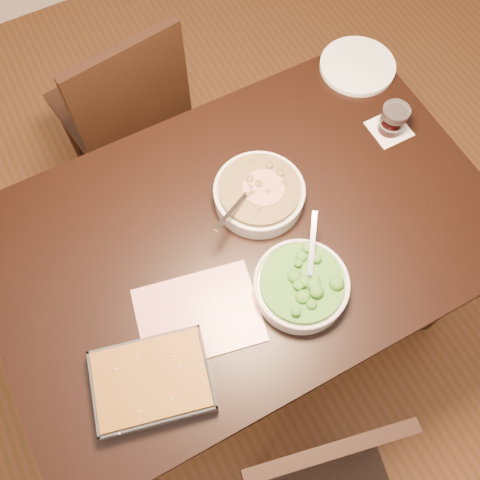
{
  "coord_description": "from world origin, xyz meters",
  "views": [
    {
      "loc": [
        -0.31,
        -0.56,
        2.08
      ],
      "look_at": [
        -0.03,
        -0.03,
        0.8
      ],
      "focal_mm": 40.0,
      "sensor_mm": 36.0,
      "label": 1
    }
  ],
  "objects_px": {
    "stew_bowl": "(259,193)",
    "chair_far": "(125,109)",
    "table": "(244,247)",
    "broccoli_bowl": "(301,285)",
    "dinner_plate": "(358,66)",
    "baking_dish": "(152,381)",
    "wine_tumbler": "(393,119)"
  },
  "relations": [
    {
      "from": "broccoli_bowl",
      "to": "baking_dish",
      "type": "relative_size",
      "value": 0.81
    },
    {
      "from": "table",
      "to": "broccoli_bowl",
      "type": "height_order",
      "value": "broccoli_bowl"
    },
    {
      "from": "broccoli_bowl",
      "to": "dinner_plate",
      "type": "height_order",
      "value": "broccoli_bowl"
    },
    {
      "from": "stew_bowl",
      "to": "broccoli_bowl",
      "type": "relative_size",
      "value": 1.03
    },
    {
      "from": "chair_far",
      "to": "stew_bowl",
      "type": "bearing_deg",
      "value": 96.24
    },
    {
      "from": "table",
      "to": "dinner_plate",
      "type": "distance_m",
      "value": 0.7
    },
    {
      "from": "table",
      "to": "chair_far",
      "type": "height_order",
      "value": "chair_far"
    },
    {
      "from": "wine_tumbler",
      "to": "dinner_plate",
      "type": "height_order",
      "value": "wine_tumbler"
    },
    {
      "from": "stew_bowl",
      "to": "chair_far",
      "type": "bearing_deg",
      "value": 104.39
    },
    {
      "from": "baking_dish",
      "to": "chair_far",
      "type": "relative_size",
      "value": 0.36
    },
    {
      "from": "broccoli_bowl",
      "to": "wine_tumbler",
      "type": "bearing_deg",
      "value": 32.12
    },
    {
      "from": "stew_bowl",
      "to": "dinner_plate",
      "type": "relative_size",
      "value": 1.11
    },
    {
      "from": "stew_bowl",
      "to": "wine_tumbler",
      "type": "relative_size",
      "value": 2.96
    },
    {
      "from": "table",
      "to": "wine_tumbler",
      "type": "height_order",
      "value": "wine_tumbler"
    },
    {
      "from": "broccoli_bowl",
      "to": "wine_tumbler",
      "type": "relative_size",
      "value": 2.87
    },
    {
      "from": "table",
      "to": "stew_bowl",
      "type": "distance_m",
      "value": 0.17
    },
    {
      "from": "table",
      "to": "wine_tumbler",
      "type": "distance_m",
      "value": 0.58
    },
    {
      "from": "chair_far",
      "to": "broccoli_bowl",
      "type": "bearing_deg",
      "value": 90.02
    },
    {
      "from": "chair_far",
      "to": "baking_dish",
      "type": "bearing_deg",
      "value": 65.42
    },
    {
      "from": "table",
      "to": "dinner_plate",
      "type": "height_order",
      "value": "dinner_plate"
    },
    {
      "from": "broccoli_bowl",
      "to": "chair_far",
      "type": "bearing_deg",
      "value": 98.18
    },
    {
      "from": "table",
      "to": "broccoli_bowl",
      "type": "distance_m",
      "value": 0.26
    },
    {
      "from": "wine_tumbler",
      "to": "dinner_plate",
      "type": "bearing_deg",
      "value": 79.21
    },
    {
      "from": "wine_tumbler",
      "to": "chair_far",
      "type": "relative_size",
      "value": 0.1
    },
    {
      "from": "stew_bowl",
      "to": "dinner_plate",
      "type": "height_order",
      "value": "stew_bowl"
    },
    {
      "from": "stew_bowl",
      "to": "chair_far",
      "type": "distance_m",
      "value": 0.76
    },
    {
      "from": "table",
      "to": "dinner_plate",
      "type": "xyz_separation_m",
      "value": [
        0.6,
        0.35,
        0.1
      ]
    },
    {
      "from": "baking_dish",
      "to": "chair_far",
      "type": "xyz_separation_m",
      "value": [
        0.3,
        1.01,
        -0.28
      ]
    },
    {
      "from": "stew_bowl",
      "to": "wine_tumbler",
      "type": "xyz_separation_m",
      "value": [
        0.47,
        0.03,
        0.02
      ]
    },
    {
      "from": "table",
      "to": "baking_dish",
      "type": "relative_size",
      "value": 4.35
    },
    {
      "from": "stew_bowl",
      "to": "dinner_plate",
      "type": "distance_m",
      "value": 0.58
    },
    {
      "from": "broccoli_bowl",
      "to": "table",
      "type": "bearing_deg",
      "value": 102.99
    }
  ]
}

